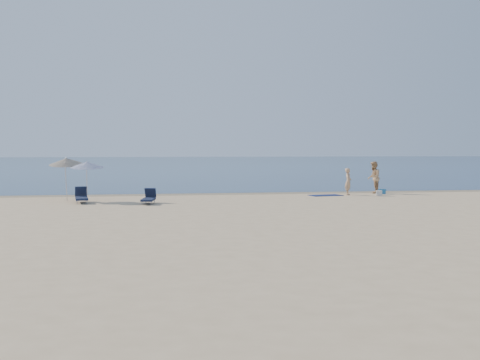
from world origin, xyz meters
The scene contains 12 objects.
ground centered at (0.00, 0.00, 0.00)m, with size 160.00×160.00×0.00m, color #CEB289.
sea centered at (0.00, 100.00, 0.00)m, with size 240.00×160.00×0.01m, color #0B2547.
wet_sand_strip centered at (0.00, 19.40, 0.00)m, with size 240.00×1.60×0.00m, color #847254.
person_left centered at (4.13, 17.33, 0.78)m, with size 0.57×0.38×1.57m, color tan.
person_right centered at (6.10, 18.36, 0.97)m, with size 0.94×0.73×1.93m, color tan.
beach_towel centered at (2.70, 17.12, 0.02)m, with size 1.82×1.01×0.03m, color #0E1A4A.
white_bag centered at (5.79, 16.75, 0.14)m, with size 0.33×0.28×0.28m, color silver.
blue_cooler centered at (6.37, 17.69, 0.15)m, with size 0.42×0.30×0.30m, color #1C5D99.
umbrella_near centered at (-10.48, 15.39, 1.89)m, with size 1.72×1.74×2.17m.
umbrella_far centered at (-11.58, 16.11, 2.04)m, with size 2.02×2.04×2.38m.
lounger_left centered at (-10.71, 14.71, 0.29)m, with size 0.81×1.84×0.79m.
lounger_right centered at (-7.41, 13.62, 0.27)m, with size 0.81×1.75×0.74m.
Camera 1 is at (-7.81, -16.03, 2.70)m, focal length 45.00 mm.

